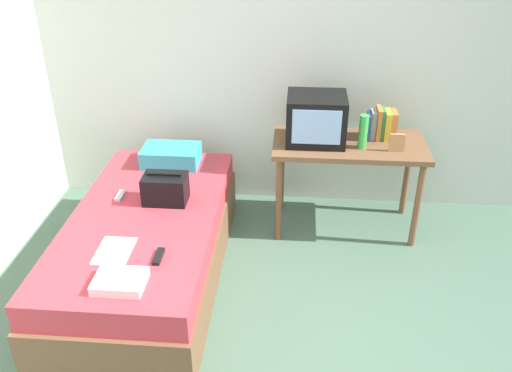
{
  "coord_description": "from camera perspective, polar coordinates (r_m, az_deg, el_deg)",
  "views": [
    {
      "loc": [
        0.15,
        -2.27,
        2.45
      ],
      "look_at": [
        -0.13,
        1.05,
        0.6
      ],
      "focal_mm": 37.9,
      "sensor_mm": 36.0,
      "label": 1
    }
  ],
  "objects": [
    {
      "name": "water_bottle",
      "position": [
        4.05,
        11.24,
        5.64
      ],
      "size": [
        0.07,
        0.07,
        0.26
      ],
      "primitive_type": "cylinder",
      "color": "green",
      "rests_on": "desk"
    },
    {
      "name": "remote_silver",
      "position": [
        3.95,
        -14.15,
        -0.98
      ],
      "size": [
        0.04,
        0.14,
        0.02
      ],
      "primitive_type": "cube",
      "color": "#B7B7BC",
      "rests_on": "bed"
    },
    {
      "name": "handbag",
      "position": [
        3.79,
        -9.55,
        -0.28
      ],
      "size": [
        0.3,
        0.2,
        0.23
      ],
      "color": "black",
      "rests_on": "bed"
    },
    {
      "name": "folded_towel",
      "position": [
        3.12,
        -14.15,
        -9.68
      ],
      "size": [
        0.28,
        0.22,
        0.06
      ],
      "primitive_type": "cube",
      "color": "white",
      "rests_on": "bed"
    },
    {
      "name": "book_row",
      "position": [
        4.26,
        13.13,
        6.36
      ],
      "size": [
        0.21,
        0.17,
        0.24
      ],
      "color": "#2D5699",
      "rests_on": "desk"
    },
    {
      "name": "remote_dark",
      "position": [
        3.28,
        -10.25,
        -7.32
      ],
      "size": [
        0.04,
        0.16,
        0.02
      ],
      "primitive_type": "cube",
      "color": "black",
      "rests_on": "bed"
    },
    {
      "name": "wall_back",
      "position": [
        4.43,
        2.7,
        13.96
      ],
      "size": [
        5.2,
        0.1,
        2.6
      ],
      "primitive_type": "cube",
      "color": "silver",
      "rests_on": "ground"
    },
    {
      "name": "picture_frame",
      "position": [
        4.07,
        14.65,
        4.44
      ],
      "size": [
        0.11,
        0.02,
        0.14
      ],
      "primitive_type": "cube",
      "color": "#B27F4C",
      "rests_on": "desk"
    },
    {
      "name": "bed",
      "position": [
        3.87,
        -11.38,
        -6.2
      ],
      "size": [
        1.0,
        2.0,
        0.52
      ],
      "color": "brown",
      "rests_on": "ground"
    },
    {
      "name": "magazine",
      "position": [
        3.4,
        -14.73,
        -6.64
      ],
      "size": [
        0.21,
        0.29,
        0.01
      ],
      "primitive_type": "cube",
      "color": "white",
      "rests_on": "bed"
    },
    {
      "name": "ground_plane",
      "position": [
        3.35,
        0.72,
        -18.03
      ],
      "size": [
        8.0,
        8.0,
        0.0
      ],
      "primitive_type": "plane",
      "color": "#4C6B56"
    },
    {
      "name": "desk",
      "position": [
        4.22,
        9.74,
        3.4
      ],
      "size": [
        1.16,
        0.6,
        0.75
      ],
      "color": "brown",
      "rests_on": "ground"
    },
    {
      "name": "pillow",
      "position": [
        4.33,
        -8.95,
        3.2
      ],
      "size": [
        0.44,
        0.3,
        0.14
      ],
      "primitive_type": "cube",
      "color": "#33A8B7",
      "rests_on": "bed"
    },
    {
      "name": "tv",
      "position": [
        4.1,
        6.36,
        7.07
      ],
      "size": [
        0.44,
        0.39,
        0.36
      ],
      "color": "black",
      "rests_on": "desk"
    }
  ]
}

